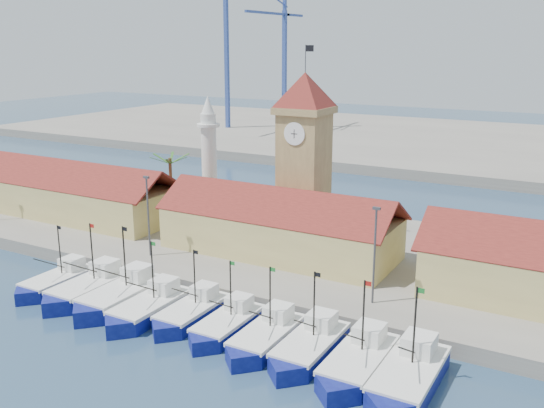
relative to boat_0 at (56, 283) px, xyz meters
The scene contains 21 objects.
ground 16.67m from the boat_0, ahead, with size 400.00×400.00×0.00m, color navy.
quay 27.03m from the boat_0, 52.50° to the left, with size 140.00×32.00×1.50m, color gray.
terminal 108.70m from the boat_0, 81.29° to the left, with size 240.00×80.00×2.00m, color gray.
boat_0 is the anchor object (origin of this frame).
boat_1 4.36m from the boat_0, ahead, with size 3.78×10.35×7.83m.
boat_2 8.47m from the boat_0, ahead, with size 3.92×10.73×8.12m.
boat_3 12.51m from the boat_0, ahead, with size 3.61×9.90×7.49m.
boat_4 16.40m from the boat_0, ahead, with size 3.35×9.19×6.95m.
boat_5 20.53m from the boat_0, ahead, with size 3.28×8.97×6.79m.
boat_6 24.65m from the boat_0, ahead, with size 3.45×9.45×7.15m.
boat_7 28.57m from the boat_0, ahead, with size 3.58×9.81×7.42m.
boat_8 32.89m from the boat_0, ahead, with size 3.73×10.21×7.72m.
boat_9 36.87m from the boat_0, ahead, with size 3.90×10.69×8.09m.
hall_left 23.59m from the boat_0, 131.71° to the left, with size 31.20×10.13×7.61m.
hall_center 24.20m from the boat_0, 46.68° to the left, with size 27.04×10.13×7.61m.
clock_tower 30.77m from the boat_0, 54.93° to the left, with size 5.80×5.80×22.70m.
minaret 27.03m from the boat_0, 86.73° to the left, with size 3.00×3.00×16.30m.
palm_tree 24.35m from the boat_0, 98.60° to the left, with size 5.60×5.03×8.39m.
lamp_posts 20.24m from the boat_0, 29.12° to the left, with size 80.70×0.25×9.03m.
crane_blue_far 110.62m from the boat_0, 114.39° to the left, with size 1.00×35.21×45.44m.
crane_blue_near 110.83m from the boat_0, 106.06° to the left, with size 1.00×29.31×37.60m.
Camera 1 is at (30.93, -36.89, 24.34)m, focal length 40.00 mm.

